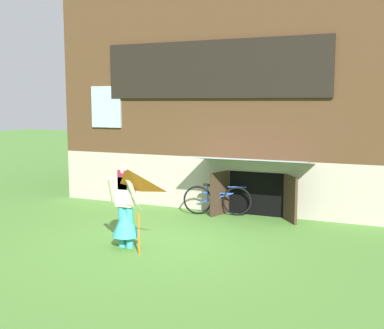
% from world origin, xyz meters
% --- Properties ---
extents(ground_plane, '(60.00, 60.00, 0.00)m').
position_xyz_m(ground_plane, '(0.00, 0.00, 0.00)').
color(ground_plane, '#4C7F33').
extents(log_house, '(8.76, 6.16, 5.47)m').
position_xyz_m(log_house, '(0.00, 5.52, 2.74)').
color(log_house, '#ADA393').
rests_on(log_house, ground_plane).
extents(person, '(0.61, 0.52, 1.56)m').
position_xyz_m(person, '(-0.43, -0.47, 0.66)').
color(person, teal).
rests_on(person, ground_plane).
extents(kite, '(0.76, 0.77, 1.49)m').
position_xyz_m(kite, '(-0.09, -0.96, 1.22)').
color(kite, orange).
rests_on(kite, ground_plane).
extents(bicycle_blue, '(1.62, 0.45, 0.76)m').
position_xyz_m(bicycle_blue, '(0.26, 2.64, 0.37)').
color(bicycle_blue, black).
rests_on(bicycle_blue, ground_plane).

